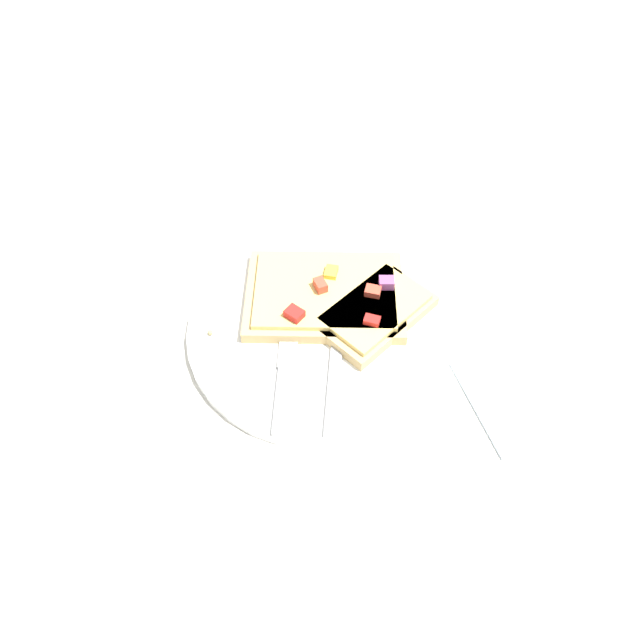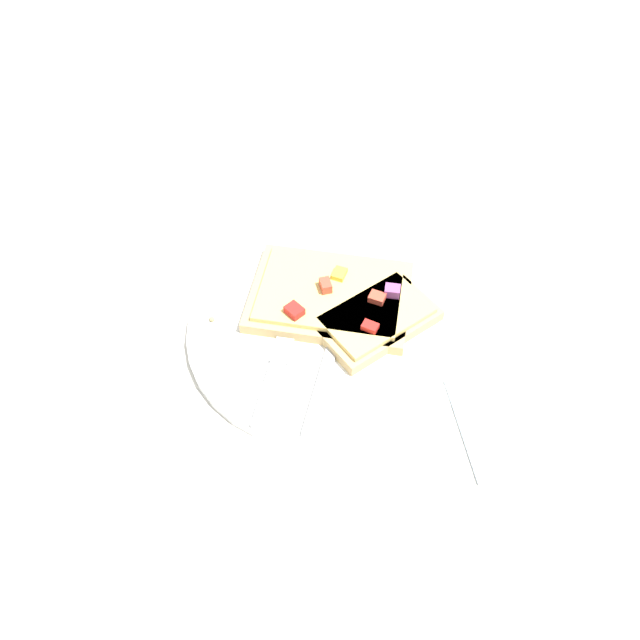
# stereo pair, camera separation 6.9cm
# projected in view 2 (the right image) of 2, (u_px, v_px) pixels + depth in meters

# --- Properties ---
(ground_plane) EXTENTS (4.00, 4.00, 0.00)m
(ground_plane) POSITION_uv_depth(u_px,v_px,m) (320.00, 332.00, 0.70)
(ground_plane) COLOR beige
(plate) EXTENTS (0.30, 0.30, 0.01)m
(plate) POSITION_uv_depth(u_px,v_px,m) (320.00, 329.00, 0.70)
(plate) COLOR white
(plate) RESTS_ON ground
(fork) EXTENTS (0.21, 0.10, 0.01)m
(fork) POSITION_uv_depth(u_px,v_px,m) (335.00, 339.00, 0.68)
(fork) COLOR #B7B7BC
(fork) RESTS_ON plate
(knife) EXTENTS (0.20, 0.09, 0.01)m
(knife) POSITION_uv_depth(u_px,v_px,m) (280.00, 357.00, 0.67)
(knife) COLOR #B7B7BC
(knife) RESTS_ON plate
(pizza_slice_main) EXTENTS (0.18, 0.21, 0.03)m
(pizza_slice_main) POSITION_uv_depth(u_px,v_px,m) (330.00, 295.00, 0.71)
(pizza_slice_main) COLOR tan
(pizza_slice_main) RESTS_ON plate
(pizza_slice_corner) EXTENTS (0.13, 0.15, 0.03)m
(pizza_slice_corner) POSITION_uv_depth(u_px,v_px,m) (377.00, 319.00, 0.69)
(pizza_slice_corner) COLOR tan
(pizza_slice_corner) RESTS_ON plate
(crumb_scatter) EXTENTS (0.06, 0.15, 0.01)m
(crumb_scatter) POSITION_uv_depth(u_px,v_px,m) (316.00, 326.00, 0.69)
(crumb_scatter) COLOR tan
(crumb_scatter) RESTS_ON plate
(napkin) EXTENTS (0.13, 0.08, 0.01)m
(napkin) POSITION_uv_depth(u_px,v_px,m) (496.00, 418.00, 0.63)
(napkin) COLOR silver
(napkin) RESTS_ON ground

